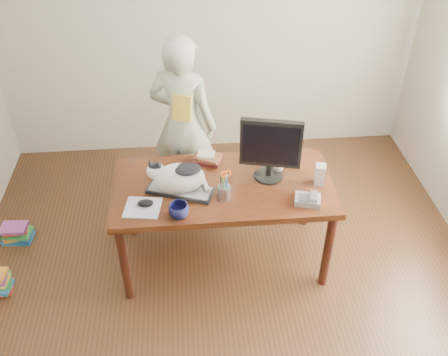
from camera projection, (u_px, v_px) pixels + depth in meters
room at (233, 168)px, 2.79m from camera, size 4.50×4.50×4.50m
desk at (223, 193)px, 3.78m from camera, size 1.60×0.80×0.75m
keyboard at (180, 190)px, 3.55m from camera, size 0.50×0.33×0.03m
cat at (177, 177)px, 3.48m from camera, size 0.46×0.33×0.26m
monitor at (271, 147)px, 3.52m from camera, size 0.44×0.26×0.49m
pen_cup at (224, 191)px, 3.47m from camera, size 0.12×0.12×0.24m
mousepad at (143, 208)px, 3.42m from camera, size 0.27×0.26×0.01m
mouse at (145, 203)px, 3.43m from camera, size 0.12×0.09×0.04m
coffee_mug at (179, 211)px, 3.32m from camera, size 0.19×0.19×0.11m
phone at (308, 199)px, 3.45m from camera, size 0.20×0.17×0.08m
speaker at (320, 174)px, 3.59m from camera, size 0.09×0.09×0.16m
baseball at (278, 167)px, 3.73m from camera, size 0.08×0.08×0.08m
book_stack at (207, 158)px, 3.83m from camera, size 0.23×0.21×0.08m
calculator at (288, 157)px, 3.86m from camera, size 0.18×0.21×0.06m
person at (183, 124)px, 4.19m from camera, size 0.68×0.57×1.59m
held_book at (182, 108)px, 3.90m from camera, size 0.17×0.14×0.21m
book_pile_b at (17, 233)px, 4.20m from camera, size 0.26×0.20×0.15m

